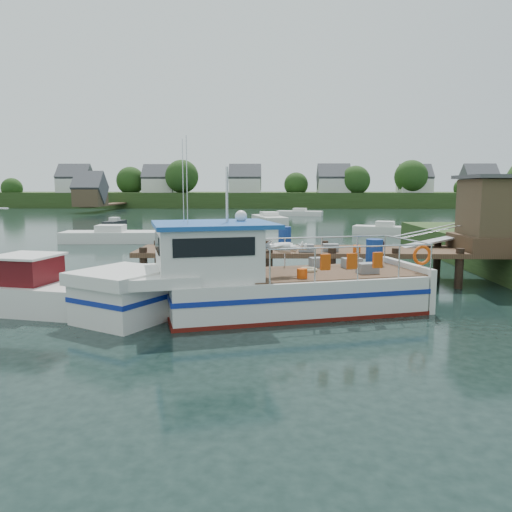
{
  "coord_description": "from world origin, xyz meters",
  "views": [
    {
      "loc": [
        -0.53,
        -20.84,
        3.99
      ],
      "look_at": [
        -1.0,
        -1.5,
        1.3
      ],
      "focal_mm": 35.0,
      "sensor_mm": 36.0,
      "label": 1
    }
  ],
  "objects_px": {
    "lobster_boat": "(252,283)",
    "work_boat": "(7,291)",
    "moored_far": "(300,213)",
    "moored_a": "(111,236)",
    "moored_e": "(115,223)",
    "moored_b": "(385,230)",
    "moored_d": "(269,219)",
    "dock": "(437,229)"
  },
  "relations": [
    {
      "from": "lobster_boat",
      "to": "moored_e",
      "type": "height_order",
      "value": "lobster_boat"
    },
    {
      "from": "moored_a",
      "to": "moored_b",
      "type": "bearing_deg",
      "value": 33.94
    },
    {
      "from": "moored_b",
      "to": "moored_a",
      "type": "bearing_deg",
      "value": -176.43
    },
    {
      "from": "work_boat",
      "to": "moored_a",
      "type": "distance_m",
      "value": 19.94
    },
    {
      "from": "work_boat",
      "to": "moored_d",
      "type": "relative_size",
      "value": 0.96
    },
    {
      "from": "lobster_boat",
      "to": "moored_b",
      "type": "xyz_separation_m",
      "value": [
        10.32,
        26.51,
        -0.57
      ]
    },
    {
      "from": "moored_far",
      "to": "moored_b",
      "type": "xyz_separation_m",
      "value": [
        5.41,
        -27.64,
        0.03
      ]
    },
    {
      "from": "dock",
      "to": "lobster_boat",
      "type": "bearing_deg",
      "value": -144.4
    },
    {
      "from": "work_boat",
      "to": "moored_far",
      "type": "relative_size",
      "value": 1.11
    },
    {
      "from": "work_boat",
      "to": "moored_b",
      "type": "xyz_separation_m",
      "value": [
        18.36,
        26.12,
        -0.18
      ]
    },
    {
      "from": "dock",
      "to": "moored_b",
      "type": "relative_size",
      "value": 3.06
    },
    {
      "from": "lobster_boat",
      "to": "moored_e",
      "type": "xyz_separation_m",
      "value": [
        -14.89,
        34.21,
        -0.63
      ]
    },
    {
      "from": "dock",
      "to": "moored_far",
      "type": "height_order",
      "value": "dock"
    },
    {
      "from": "moored_far",
      "to": "moored_b",
      "type": "distance_m",
      "value": 28.16
    },
    {
      "from": "lobster_boat",
      "to": "moored_e",
      "type": "bearing_deg",
      "value": 97.84
    },
    {
      "from": "work_boat",
      "to": "moored_b",
      "type": "height_order",
      "value": "work_boat"
    },
    {
      "from": "moored_far",
      "to": "moored_e",
      "type": "height_order",
      "value": "moored_far"
    },
    {
      "from": "work_boat",
      "to": "lobster_boat",
      "type": "bearing_deg",
      "value": 8.93
    },
    {
      "from": "moored_d",
      "to": "moored_e",
      "type": "xyz_separation_m",
      "value": [
        -15.53,
        -6.05,
        -0.1
      ]
    },
    {
      "from": "moored_b",
      "to": "moored_d",
      "type": "relative_size",
      "value": 0.71
    },
    {
      "from": "dock",
      "to": "work_boat",
      "type": "height_order",
      "value": "dock"
    },
    {
      "from": "work_boat",
      "to": "moored_d",
      "type": "height_order",
      "value": "work_boat"
    },
    {
      "from": "dock",
      "to": "moored_d",
      "type": "relative_size",
      "value": 2.18
    },
    {
      "from": "lobster_boat",
      "to": "moored_d",
      "type": "height_order",
      "value": "lobster_boat"
    },
    {
      "from": "moored_far",
      "to": "moored_a",
      "type": "height_order",
      "value": "moored_a"
    },
    {
      "from": "moored_e",
      "to": "moored_d",
      "type": "bearing_deg",
      "value": 16.73
    },
    {
      "from": "moored_d",
      "to": "moored_e",
      "type": "bearing_deg",
      "value": -142.78
    },
    {
      "from": "moored_a",
      "to": "moored_b",
      "type": "relative_size",
      "value": 1.29
    },
    {
      "from": "moored_a",
      "to": "moored_b",
      "type": "distance_m",
      "value": 22.09
    },
    {
      "from": "moored_far",
      "to": "moored_a",
      "type": "distance_m",
      "value": 37.48
    },
    {
      "from": "moored_b",
      "to": "moored_e",
      "type": "bearing_deg",
      "value": 149.8
    },
    {
      "from": "lobster_boat",
      "to": "moored_a",
      "type": "bearing_deg",
      "value": 102.58
    },
    {
      "from": "moored_d",
      "to": "moored_b",
      "type": "bearing_deg",
      "value": -38.9
    },
    {
      "from": "moored_a",
      "to": "moored_d",
      "type": "relative_size",
      "value": 0.92
    },
    {
      "from": "lobster_boat",
      "to": "moored_a",
      "type": "relative_size",
      "value": 1.61
    },
    {
      "from": "dock",
      "to": "work_boat",
      "type": "distance_m",
      "value": 16.47
    },
    {
      "from": "lobster_boat",
      "to": "dock",
      "type": "bearing_deg",
      "value": 19.91
    },
    {
      "from": "moored_b",
      "to": "moored_d",
      "type": "bearing_deg",
      "value": 111.95
    },
    {
      "from": "lobster_boat",
      "to": "work_boat",
      "type": "distance_m",
      "value": 8.06
    },
    {
      "from": "moored_a",
      "to": "moored_b",
      "type": "xyz_separation_m",
      "value": [
        21.15,
        6.38,
        -0.05
      ]
    },
    {
      "from": "moored_e",
      "to": "moored_a",
      "type": "bearing_deg",
      "value": -78.44
    },
    {
      "from": "lobster_boat",
      "to": "work_boat",
      "type": "xyz_separation_m",
      "value": [
        -8.04,
        0.39,
        -0.39
      ]
    }
  ]
}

